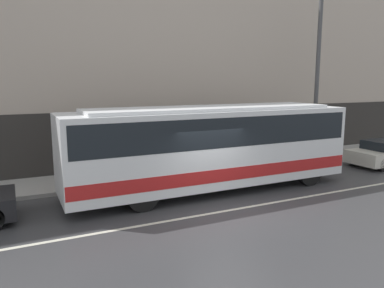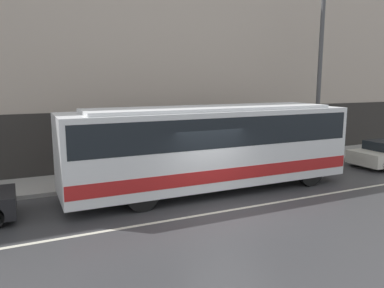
# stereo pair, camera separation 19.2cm
# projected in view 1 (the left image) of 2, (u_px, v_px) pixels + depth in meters

# --- Properties ---
(ground_plane) EXTENTS (60.00, 60.00, 0.00)m
(ground_plane) POSITION_uv_depth(u_px,v_px,m) (225.00, 211.00, 11.99)
(ground_plane) COLOR #38383A
(sidewalk) EXTENTS (60.00, 2.68, 0.16)m
(sidewalk) POSITION_uv_depth(u_px,v_px,m) (164.00, 172.00, 16.72)
(sidewalk) COLOR #A09E99
(sidewalk) RESTS_ON ground_plane
(building_facade) EXTENTS (60.00, 0.35, 11.34)m
(building_facade) POSITION_uv_depth(u_px,v_px,m) (150.00, 51.00, 17.13)
(building_facade) COLOR #B7A899
(building_facade) RESTS_ON ground_plane
(lane_stripe) EXTENTS (54.00, 0.14, 0.01)m
(lane_stripe) POSITION_uv_depth(u_px,v_px,m) (225.00, 211.00, 11.99)
(lane_stripe) COLOR beige
(lane_stripe) RESTS_ON ground_plane
(transit_bus) EXTENTS (10.97, 2.57, 3.19)m
(transit_bus) POSITION_uv_depth(u_px,v_px,m) (211.00, 144.00, 14.01)
(transit_bus) COLOR white
(transit_bus) RESTS_ON ground_plane
(utility_pole_near) EXTENTS (0.21, 0.21, 8.03)m
(utility_pole_near) POSITION_uv_depth(u_px,v_px,m) (317.00, 80.00, 18.73)
(utility_pole_near) COLOR #4C4C4F
(utility_pole_near) RESTS_ON sidewalk
(pedestrian_waiting) EXTENTS (0.36, 0.36, 1.78)m
(pedestrian_waiting) POSITION_uv_depth(u_px,v_px,m) (93.00, 159.00, 15.12)
(pedestrian_waiting) COLOR #333338
(pedestrian_waiting) RESTS_ON sidewalk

